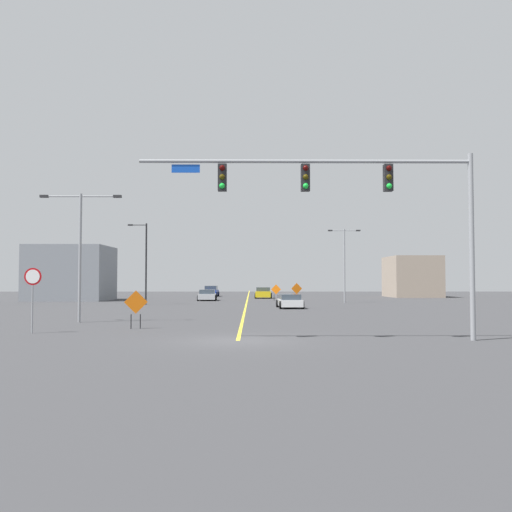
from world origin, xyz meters
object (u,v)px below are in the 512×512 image
at_px(traffic_signal_assembly, 353,193).
at_px(street_lamp_mid_right, 145,260).
at_px(car_white_mid, 290,301).
at_px(street_lamp_far_left, 344,259).
at_px(construction_sign_right_shoulder, 297,290).
at_px(car_blue_approaching, 211,291).
at_px(construction_sign_right_lane, 276,290).
at_px(construction_sign_median_near, 136,304).
at_px(car_silver_near, 207,295).
at_px(car_yellow_passing, 263,293).
at_px(stop_sign, 33,287).
at_px(street_lamp_far_right, 80,243).

height_order(traffic_signal_assembly, street_lamp_mid_right, street_lamp_mid_right).
bearing_deg(car_white_mid, street_lamp_far_left, 59.21).
bearing_deg(construction_sign_right_shoulder, car_blue_approaching, 119.42).
xyz_separation_m(construction_sign_right_lane, construction_sign_median_near, (-8.29, -36.29, -0.01)).
height_order(street_lamp_far_left, construction_sign_right_shoulder, street_lamp_far_left).
bearing_deg(car_silver_near, street_lamp_mid_right, -115.36).
bearing_deg(construction_sign_median_near, street_lamp_far_left, 63.71).
relative_size(traffic_signal_assembly, construction_sign_right_shoulder, 6.47).
height_order(construction_sign_right_shoulder, car_yellow_passing, construction_sign_right_shoulder).
bearing_deg(stop_sign, car_white_mid, 59.97).
relative_size(street_lamp_mid_right, construction_sign_right_lane, 4.20).
relative_size(street_lamp_mid_right, construction_sign_right_shoulder, 3.84).
xyz_separation_m(street_lamp_mid_right, construction_sign_right_lane, (12.95, 9.64, -3.12)).
height_order(traffic_signal_assembly, construction_sign_median_near, traffic_signal_assembly).
height_order(street_lamp_far_right, car_yellow_passing, street_lamp_far_right).
height_order(car_white_mid, car_yellow_passing, car_yellow_passing).
bearing_deg(street_lamp_far_left, street_lamp_mid_right, -169.03).
distance_m(stop_sign, car_yellow_passing, 48.80).
relative_size(traffic_signal_assembly, stop_sign, 4.55).
relative_size(stop_sign, construction_sign_right_shoulder, 1.42).
relative_size(street_lamp_mid_right, car_blue_approaching, 1.75).
relative_size(construction_sign_right_lane, car_white_mid, 0.43).
height_order(traffic_signal_assembly, stop_sign, traffic_signal_assembly).
relative_size(traffic_signal_assembly, car_blue_approaching, 2.95).
distance_m(street_lamp_far_right, car_blue_approaching, 49.87).
relative_size(traffic_signal_assembly, street_lamp_far_right, 1.83).
relative_size(street_lamp_far_right, car_blue_approaching, 1.61).
bearing_deg(street_lamp_mid_right, street_lamp_far_left, 10.97).
height_order(construction_sign_median_near, car_blue_approaching, construction_sign_median_near).
distance_m(construction_sign_right_shoulder, construction_sign_median_near, 36.18).
height_order(street_lamp_mid_right, car_yellow_passing, street_lamp_mid_right).
height_order(construction_sign_right_shoulder, car_white_mid, construction_sign_right_shoulder).
bearing_deg(construction_sign_right_lane, car_blue_approaching, 116.16).
distance_m(stop_sign, street_lamp_mid_right, 29.02).
height_order(street_lamp_far_left, construction_sign_median_near, street_lamp_far_left).
distance_m(car_white_mid, car_yellow_passing, 25.44).
xyz_separation_m(street_lamp_mid_right, street_lamp_far_left, (19.72, 3.82, 0.22)).
relative_size(street_lamp_mid_right, car_silver_near, 1.77).
bearing_deg(car_yellow_passing, traffic_signal_assembly, -87.24).
distance_m(street_lamp_far_left, construction_sign_right_shoulder, 6.97).
height_order(construction_sign_right_shoulder, car_blue_approaching, construction_sign_right_shoulder).
height_order(stop_sign, car_white_mid, stop_sign).
distance_m(car_white_mid, car_blue_approaching, 35.02).
bearing_deg(construction_sign_right_lane, street_lamp_far_left, -40.68).
bearing_deg(car_silver_near, stop_sign, -96.49).
bearing_deg(traffic_signal_assembly, street_lamp_mid_right, 113.87).
xyz_separation_m(construction_sign_right_shoulder, construction_sign_median_near, (-10.48, -34.63, -0.13)).
height_order(car_blue_approaching, car_silver_near, car_blue_approaching).
xyz_separation_m(construction_sign_right_shoulder, car_blue_approaching, (-10.74, 19.05, -0.57)).
height_order(construction_sign_right_lane, car_yellow_passing, construction_sign_right_lane).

